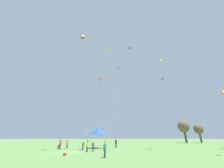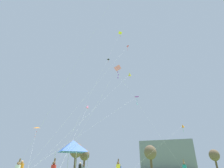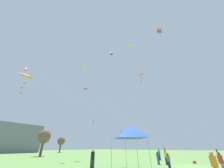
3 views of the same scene
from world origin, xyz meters
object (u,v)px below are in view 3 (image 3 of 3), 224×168
Objects in this scene: festival_tent at (130,131)px; person_grey_shirt at (169,160)px; person_yellow_shirt at (166,156)px; kite_yellow_delta_3 at (130,47)px; person_red_shirt at (221,162)px; kite_yellow_diamond_1 at (81,66)px; kite_orange_diamond_8 at (94,121)px; kite_pink_delta_5 at (141,75)px; person_blue_shirt at (158,157)px; kite_purple_delta_0 at (86,89)px; cooler_box at (195,162)px; kite_orange_delta_4 at (28,77)px; person_black_shirt at (93,158)px; kite_black_delta_9 at (114,59)px; person_orange_shirt at (215,165)px; kite_red_delta_7 at (112,54)px; kite_orange_box_6 at (159,31)px; person_teal_shirt at (159,154)px; kite_pink_diamond_2 at (26,69)px.

festival_tent is 5.13m from person_grey_shirt.
kite_yellow_delta_3 is (-0.61, 3.63, 20.91)m from person_yellow_shirt.
person_red_shirt is 30.98m from kite_yellow_diamond_1.
kite_orange_diamond_8 is at bearing -40.91° from person_yellow_shirt.
kite_pink_delta_5 is at bearing -55.69° from person_red_shirt.
person_blue_shirt is 0.06× the size of kite_yellow_diamond_1.
kite_yellow_delta_3 reaches higher than kite_purple_delta_0.
cooler_box is 0.24× the size of person_yellow_shirt.
person_yellow_shirt is (-3.94, 2.74, 0.81)m from cooler_box.
person_red_shirt is 18.36m from kite_orange_delta_4.
person_yellow_shirt is 18.67m from kite_orange_delta_4.
kite_pink_delta_5 is (-0.33, 0.85, 13.24)m from person_blue_shirt.
person_yellow_shirt is 13.24m from kite_pink_delta_5.
kite_pink_delta_5 reaches higher than person_grey_shirt.
kite_purple_delta_0 reaches higher than kite_orange_delta_4.
kite_black_delta_9 reaches higher than person_black_shirt.
person_orange_shirt is 0.08× the size of kite_red_delta_7.
kite_yellow_delta_3 is (6.00, 1.98, 18.23)m from festival_tent.
kite_black_delta_9 is at bearing 6.06° from person_yellow_shirt.
person_red_shirt is 0.16× the size of kite_orange_delta_4.
person_orange_shirt is 24.97m from kite_orange_box_6.
cooler_box is 0.02× the size of kite_red_delta_7.
kite_orange_box_6 is at bearing -79.72° from kite_yellow_diamond_1.
person_orange_shirt is at bearing -119.72° from kite_orange_diamond_8.
kite_orange_box_6 is (8.69, 2.52, 23.27)m from person_orange_shirt.
person_teal_shirt is 7.04m from person_yellow_shirt.
person_orange_shirt is 26.44m from kite_purple_delta_0.
kite_red_delta_7 reaches higher than kite_orange_diamond_8.
kite_orange_diamond_8 is at bearing 65.01° from kite_yellow_delta_3.
person_yellow_shirt is at bearing -52.97° from kite_pink_diamond_2.
cooler_box is at bearing 86.59° from person_teal_shirt.
person_blue_shirt is 23.12m from kite_orange_diamond_8.
kite_orange_delta_4 is at bearing -147.20° from kite_orange_diamond_8.
kite_yellow_diamond_1 is (0.91, 18.65, 20.63)m from person_grey_shirt.
person_yellow_shirt is at bearing -18.56° from kite_orange_delta_4.
kite_purple_delta_0 is 0.92× the size of kite_pink_diamond_2.
kite_yellow_delta_3 reaches higher than person_black_shirt.
person_orange_shirt is 0.91× the size of person_teal_shirt.
person_yellow_shirt reaches higher than person_blue_shirt.
kite_pink_delta_5 reaches higher than person_orange_shirt.
kite_black_delta_9 is (3.42, 4.54, 14.55)m from festival_tent.
person_red_shirt is 0.08× the size of kite_yellow_diamond_1.
person_red_shirt is 0.10× the size of kite_black_delta_9.
festival_tent is at bearing 55.61° from person_blue_shirt.
kite_red_delta_7 reaches higher than kite_purple_delta_0.
kite_orange_box_6 is (1.79, -6.36, 2.36)m from kite_yellow_delta_3.
person_teal_shirt is at bearing -102.89° from person_blue_shirt.
kite_orange_delta_4 is 28.86m from kite_orange_diamond_8.
kite_purple_delta_0 is (-0.94, 16.25, 13.92)m from person_yellow_shirt.
person_yellow_shirt is (-6.41, -2.90, 0.02)m from person_teal_shirt.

